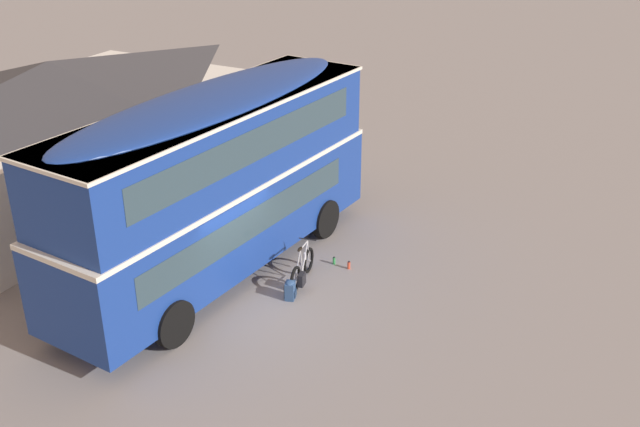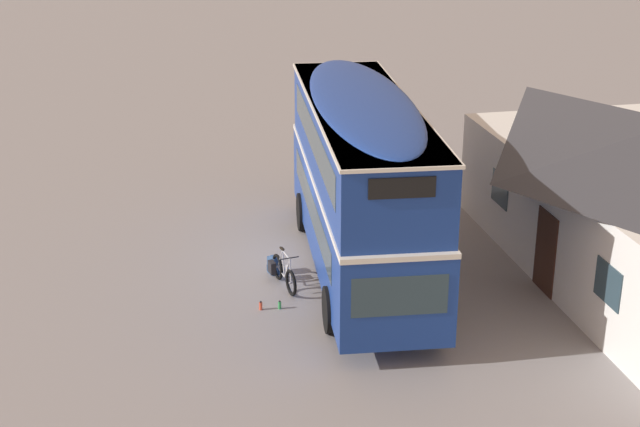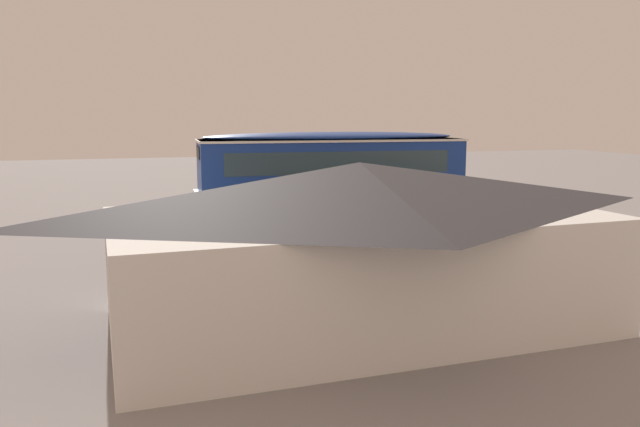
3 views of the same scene
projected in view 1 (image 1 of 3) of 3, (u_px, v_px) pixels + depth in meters
name	position (u px, v px, depth m)	size (l,w,h in m)	color
ground_plane	(239.00, 298.00, 18.16)	(120.00, 120.00, 0.00)	gray
double_decker_bus	(217.00, 177.00, 18.26)	(10.19, 3.10, 4.79)	black
touring_bicycle	(302.00, 270.00, 18.68)	(1.68, 0.67, 1.03)	black
backpack_on_ground	(290.00, 289.00, 18.04)	(0.36, 0.34, 0.50)	#2D4C7A
water_bottle_green_metal	(334.00, 261.00, 19.67)	(0.07, 0.07, 0.21)	green
water_bottle_red_squeeze	(349.00, 265.00, 19.44)	(0.08, 0.08, 0.22)	#D84C33
pub_building	(58.00, 127.00, 23.20)	(12.88, 7.21, 4.23)	silver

